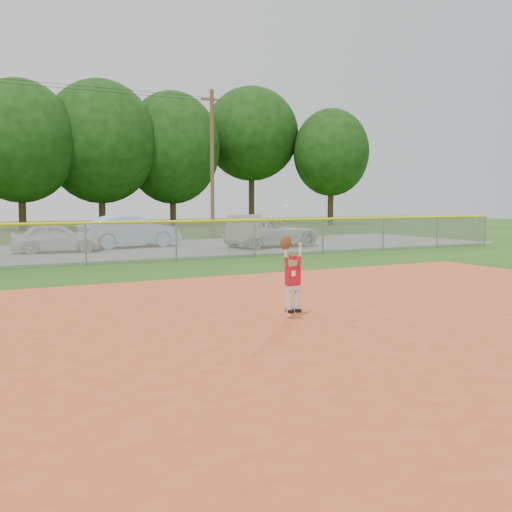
{
  "coord_description": "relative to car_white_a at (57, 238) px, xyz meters",
  "views": [
    {
      "loc": [
        -3.95,
        -10.38,
        2.25
      ],
      "look_at": [
        1.62,
        0.24,
        1.1
      ],
      "focal_mm": 40.0,
      "sensor_mm": 36.0,
      "label": 1
    }
  ],
  "objects": [
    {
      "name": "outfield_fence",
      "position": [
        0.14,
        -5.68,
        0.21
      ],
      "size": [
        40.06,
        0.1,
        1.55
      ],
      "color": "gray",
      "rests_on": "ground"
    },
    {
      "name": "car_blue",
      "position": [
        3.6,
        1.24,
        0.15
      ],
      "size": [
        4.95,
        2.31,
        1.57
      ],
      "primitive_type": "imported",
      "rotation": [
        0.0,
        0.0,
        1.71
      ],
      "color": "#98BBE2",
      "rests_on": "parking_strip"
    },
    {
      "name": "sponsor_sign",
      "position": [
        7.31,
        -3.74,
        0.44
      ],
      "size": [
        1.86,
        0.42,
        1.68
      ],
      "color": "gray",
      "rests_on": "ground"
    },
    {
      "name": "ballplayer",
      "position": [
        1.73,
        -16.94,
        0.21
      ],
      "size": [
        0.48,
        0.21,
        2.03
      ],
      "color": "silver",
      "rests_on": "ground"
    },
    {
      "name": "car_white_a",
      "position": [
        0.0,
        0.0,
        0.0
      ],
      "size": [
        3.95,
        2.12,
        1.28
      ],
      "primitive_type": "imported",
      "rotation": [
        0.0,
        0.0,
        1.4
      ],
      "color": "silver",
      "rests_on": "parking_strip"
    },
    {
      "name": "parking_strip",
      "position": [
        0.14,
        0.32,
        -0.65
      ],
      "size": [
        44.0,
        10.0,
        0.03
      ],
      "primitive_type": "cube",
      "color": "gray",
      "rests_on": "ground"
    },
    {
      "name": "ground",
      "position": [
        0.14,
        -15.68,
        -0.67
      ],
      "size": [
        120.0,
        120.0,
        0.0
      ],
      "primitive_type": "plane",
      "color": "#244E12",
      "rests_on": "ground"
    },
    {
      "name": "power_lines",
      "position": [
        1.14,
        6.32,
        4.01
      ],
      "size": [
        19.4,
        0.24,
        9.0
      ],
      "color": "#4C3823",
      "rests_on": "ground"
    },
    {
      "name": "clay_infield",
      "position": [
        0.14,
        -18.68,
        -0.65
      ],
      "size": [
        24.0,
        16.0,
        0.04
      ],
      "primitive_type": "cube",
      "color": "#B94821",
      "rests_on": "ground"
    },
    {
      "name": "tree_line",
      "position": [
        1.1,
        22.23,
        6.86
      ],
      "size": [
        62.37,
        13.0,
        14.43
      ],
      "color": "#422D1C",
      "rests_on": "ground"
    },
    {
      "name": "car_white_b",
      "position": [
        9.94,
        -1.59,
        0.03
      ],
      "size": [
        5.04,
        2.67,
        1.35
      ],
      "primitive_type": "imported",
      "rotation": [
        0.0,
        0.0,
        1.66
      ],
      "color": "silver",
      "rests_on": "parking_strip"
    }
  ]
}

